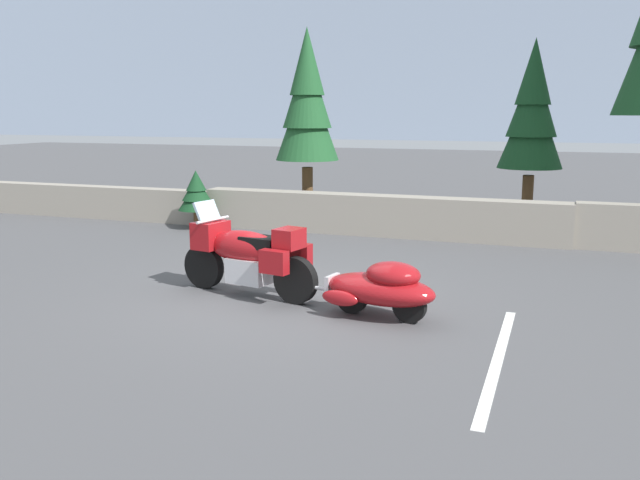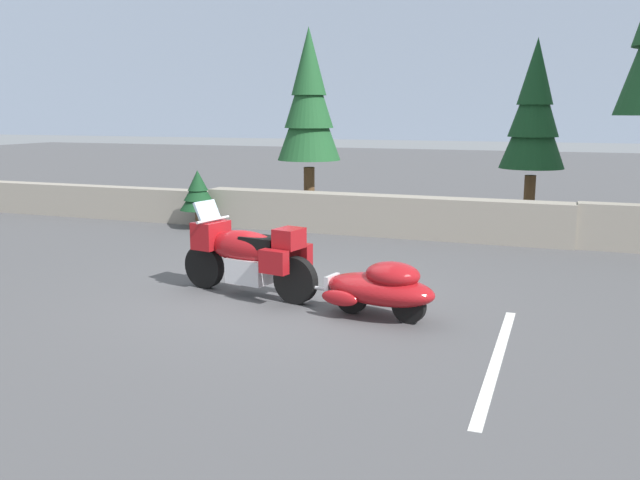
# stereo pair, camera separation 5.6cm
# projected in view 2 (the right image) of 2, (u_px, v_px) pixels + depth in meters

# --- Properties ---
(ground_plane) EXTENTS (80.00, 80.00, 0.00)m
(ground_plane) POSITION_uv_depth(u_px,v_px,m) (281.00, 296.00, 9.71)
(ground_plane) COLOR #4C4C4F
(stone_guard_wall) EXTENTS (24.00, 0.56, 0.90)m
(stone_guard_wall) POSITION_uv_depth(u_px,v_px,m) (389.00, 216.00, 14.39)
(stone_guard_wall) COLOR gray
(stone_guard_wall) RESTS_ON ground
(distant_ridgeline) EXTENTS (240.00, 80.00, 16.00)m
(distant_ridgeline) POSITION_uv_depth(u_px,v_px,m) (547.00, 74.00, 95.98)
(distant_ridgeline) COLOR #99A8BF
(distant_ridgeline) RESTS_ON ground
(touring_motorcycle) EXTENTS (2.29, 1.01, 1.33)m
(touring_motorcycle) POSITION_uv_depth(u_px,v_px,m) (247.00, 253.00, 9.66)
(touring_motorcycle) COLOR black
(touring_motorcycle) RESTS_ON ground
(car_shaped_trailer) EXTENTS (2.23, 0.99, 0.76)m
(car_shaped_trailer) POSITION_uv_depth(u_px,v_px,m) (380.00, 287.00, 8.61)
(car_shaped_trailer) COLOR black
(car_shaped_trailer) RESTS_ON ground
(pine_tree_secondary) EXTENTS (1.43, 1.43, 4.23)m
(pine_tree_secondary) POSITION_uv_depth(u_px,v_px,m) (534.00, 111.00, 14.88)
(pine_tree_secondary) COLOR brown
(pine_tree_secondary) RESTS_ON ground
(pine_tree_far_right) EXTENTS (1.51, 1.51, 4.58)m
(pine_tree_far_right) POSITION_uv_depth(u_px,v_px,m) (309.00, 102.00, 15.85)
(pine_tree_far_right) COLOR brown
(pine_tree_far_right) RESTS_ON ground
(pine_sapling_near) EXTENTS (0.84, 0.84, 1.34)m
(pine_sapling_near) POSITION_uv_depth(u_px,v_px,m) (198.00, 192.00, 15.21)
(pine_sapling_near) COLOR brown
(pine_sapling_near) RESTS_ON ground
(parking_stripe_marker) EXTENTS (0.12, 3.60, 0.01)m
(parking_stripe_marker) POSITION_uv_depth(u_px,v_px,m) (497.00, 359.00, 7.24)
(parking_stripe_marker) COLOR silver
(parking_stripe_marker) RESTS_ON ground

